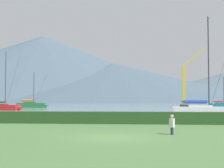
# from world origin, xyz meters

# --- Properties ---
(ground_plane) EXTENTS (1000.00, 1000.00, 0.00)m
(ground_plane) POSITION_xyz_m (0.00, 0.00, 0.00)
(ground_plane) COLOR #517A42
(harbor_water) EXTENTS (320.00, 246.00, 0.00)m
(harbor_water) POSITION_xyz_m (0.00, 137.00, 0.00)
(harbor_water) COLOR gray
(harbor_water) RESTS_ON ground_plane
(hedge_line) EXTENTS (80.00, 1.20, 1.09)m
(hedge_line) POSITION_xyz_m (0.00, 11.00, 0.54)
(hedge_line) COLOR #284C23
(hedge_line) RESTS_ON ground_plane
(sailboat_slip_0) EXTENTS (8.18, 3.13, 12.00)m
(sailboat_slip_0) POSITION_xyz_m (-26.77, 46.58, 0.69)
(sailboat_slip_0) COLOR red
(sailboat_slip_0) RESTS_ON harbor_water
(sailboat_slip_1) EXTENTS (7.60, 2.45, 8.93)m
(sailboat_slip_1) POSITION_xyz_m (24.29, 79.66, 0.62)
(sailboat_slip_1) COLOR #19707A
(sailboat_slip_1) RESTS_ON harbor_water
(sailboat_slip_3) EXTENTS (9.14, 3.18, 12.99)m
(sailboat_slip_3) POSITION_xyz_m (9.62, 24.80, 0.77)
(sailboat_slip_3) COLOR white
(sailboat_slip_3) RESTS_ON harbor_water
(sailboat_slip_4) EXTENTS (8.94, 2.79, 9.65)m
(sailboat_slip_4) POSITION_xyz_m (-28.71, 69.82, 0.73)
(sailboat_slip_4) COLOR #236B38
(sailboat_slip_4) RESTS_ON harbor_water
(person_seated_viewer) EXTENTS (0.36, 0.56, 1.25)m
(person_seated_viewer) POSITION_xyz_m (3.54, 2.01, 0.69)
(person_seated_viewer) COLOR #2D3347
(person_seated_viewer) RESTS_ON ground_plane
(dock_crane) EXTENTS (7.23, 2.00, 16.61)m
(dock_crane) POSITION_xyz_m (13.01, 73.85, 5.17)
(dock_crane) COLOR #333338
(dock_crane) RESTS_ON ground_plane
(distant_hill_west_ridge) EXTENTS (276.22, 276.22, 35.82)m
(distant_hill_west_ridge) POSITION_xyz_m (-25.44, 292.48, 17.91)
(distant_hill_west_ridge) COLOR #4C6070
(distant_hill_west_ridge) RESTS_ON ground_plane
(distant_hill_central_peak) EXTENTS (358.28, 358.28, 72.77)m
(distant_hill_central_peak) POSITION_xyz_m (-109.80, 342.36, 36.38)
(distant_hill_central_peak) COLOR #4C6070
(distant_hill_central_peak) RESTS_ON ground_plane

